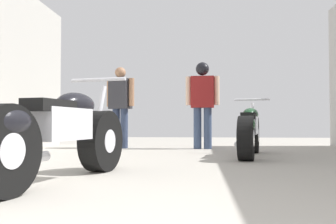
% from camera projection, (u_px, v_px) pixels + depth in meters
% --- Properties ---
extents(ground_plane, '(17.35, 17.35, 0.00)m').
position_uv_depth(ground_plane, '(183.00, 165.00, 4.36)').
color(ground_plane, '#A8A399').
extents(motorcycle_maroon_cruiser, '(0.74, 2.03, 0.95)m').
position_uv_depth(motorcycle_maroon_cruiser, '(59.00, 134.00, 3.03)').
color(motorcycle_maroon_cruiser, black).
rests_on(motorcycle_maroon_cruiser, ground_plane).
extents(motorcycle_black_naked, '(0.70, 1.94, 0.91)m').
position_uv_depth(motorcycle_black_naked, '(249.00, 131.00, 5.43)').
color(motorcycle_black_naked, black).
rests_on(motorcycle_black_naked, ground_plane).
extents(mechanic_in_blue, '(0.64, 0.39, 1.63)m').
position_uv_depth(mechanic_in_blue, '(120.00, 102.00, 7.35)').
color(mechanic_in_blue, '#2D3851').
rests_on(mechanic_in_blue, ground_plane).
extents(mechanic_with_helmet, '(0.67, 0.26, 1.69)m').
position_uv_depth(mechanic_with_helmet, '(202.00, 97.00, 7.13)').
color(mechanic_with_helmet, '#384766').
rests_on(mechanic_with_helmet, ground_plane).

